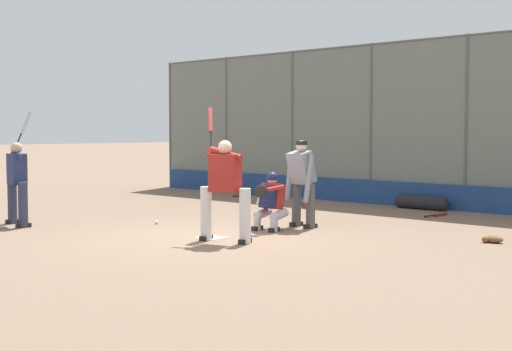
{
  "coord_description": "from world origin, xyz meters",
  "views": [
    {
      "loc": [
        -8.84,
        8.55,
        1.86
      ],
      "look_at": [
        -0.14,
        -1.0,
        1.05
      ],
      "focal_mm": 50.0,
      "sensor_mm": 36.0,
      "label": 1
    }
  ],
  "objects_px": {
    "batter_at_plate": "(225,187)",
    "catcher_behind_plate": "(270,200)",
    "batter_on_deck": "(17,180)",
    "spare_bat_by_padding": "(438,215)",
    "spare_bat_first_base_side": "(242,195)",
    "fielding_glove_on_dirt": "(492,239)",
    "baseball_loose": "(156,222)",
    "umpire_home": "(302,181)",
    "spare_bat_third_base_side": "(305,206)",
    "equipment_bag_dugout_side": "(421,202)"
  },
  "relations": [
    {
      "from": "umpire_home",
      "to": "batter_on_deck",
      "type": "bearing_deg",
      "value": 46.78
    },
    {
      "from": "spare_bat_by_padding",
      "to": "baseball_loose",
      "type": "xyz_separation_m",
      "value": [
        3.53,
        5.01,
        0.0
      ]
    },
    {
      "from": "batter_on_deck",
      "to": "batter_at_plate",
      "type": "bearing_deg",
      "value": -150.82
    },
    {
      "from": "umpire_home",
      "to": "baseball_loose",
      "type": "xyz_separation_m",
      "value": [
        2.44,
        1.59,
        -0.86
      ]
    },
    {
      "from": "catcher_behind_plate",
      "to": "equipment_bag_dugout_side",
      "type": "relative_size",
      "value": 0.78
    },
    {
      "from": "umpire_home",
      "to": "spare_bat_by_padding",
      "type": "relative_size",
      "value": 1.99
    },
    {
      "from": "batter_at_plate",
      "to": "catcher_behind_plate",
      "type": "relative_size",
      "value": 2.08
    },
    {
      "from": "batter_at_plate",
      "to": "umpire_home",
      "type": "height_order",
      "value": "batter_at_plate"
    },
    {
      "from": "batter_on_deck",
      "to": "spare_bat_by_padding",
      "type": "xyz_separation_m",
      "value": [
        -5.4,
        -6.96,
        -0.86
      ]
    },
    {
      "from": "fielding_glove_on_dirt",
      "to": "baseball_loose",
      "type": "height_order",
      "value": "fielding_glove_on_dirt"
    },
    {
      "from": "spare_bat_by_padding",
      "to": "fielding_glove_on_dirt",
      "type": "bearing_deg",
      "value": -132.95
    },
    {
      "from": "umpire_home",
      "to": "fielding_glove_on_dirt",
      "type": "distance_m",
      "value": 3.7
    },
    {
      "from": "batter_at_plate",
      "to": "batter_on_deck",
      "type": "distance_m",
      "value": 4.67
    },
    {
      "from": "baseball_loose",
      "to": "spare_bat_by_padding",
      "type": "bearing_deg",
      "value": -125.17
    },
    {
      "from": "batter_at_plate",
      "to": "umpire_home",
      "type": "bearing_deg",
      "value": -99.26
    },
    {
      "from": "spare_bat_third_base_side",
      "to": "spare_bat_first_base_side",
      "type": "xyz_separation_m",
      "value": [
        3.09,
        -1.04,
        0.0
      ]
    },
    {
      "from": "fielding_glove_on_dirt",
      "to": "baseball_loose",
      "type": "relative_size",
      "value": 4.56
    },
    {
      "from": "catcher_behind_plate",
      "to": "fielding_glove_on_dirt",
      "type": "relative_size",
      "value": 3.24
    },
    {
      "from": "spare_bat_by_padding",
      "to": "fielding_glove_on_dirt",
      "type": "relative_size",
      "value": 2.5
    },
    {
      "from": "batter_at_plate",
      "to": "spare_bat_by_padding",
      "type": "xyz_separation_m",
      "value": [
        -0.91,
        -5.7,
        -0.9
      ]
    },
    {
      "from": "fielding_glove_on_dirt",
      "to": "baseball_loose",
      "type": "distance_m",
      "value": 6.39
    },
    {
      "from": "spare_bat_third_base_side",
      "to": "equipment_bag_dugout_side",
      "type": "xyz_separation_m",
      "value": [
        -2.3,
        -1.5,
        0.13
      ]
    },
    {
      "from": "batter_at_plate",
      "to": "spare_bat_first_base_side",
      "type": "relative_size",
      "value": 2.53
    },
    {
      "from": "spare_bat_third_base_side",
      "to": "baseball_loose",
      "type": "bearing_deg",
      "value": -52.25
    },
    {
      "from": "batter_at_plate",
      "to": "spare_bat_by_padding",
      "type": "bearing_deg",
      "value": -112.69
    },
    {
      "from": "spare_bat_third_base_side",
      "to": "batter_on_deck",
      "type": "bearing_deg",
      "value": -67.31
    },
    {
      "from": "spare_bat_first_base_side",
      "to": "catcher_behind_plate",
      "type": "bearing_deg",
      "value": 58.96
    },
    {
      "from": "umpire_home",
      "to": "spare_bat_by_padding",
      "type": "bearing_deg",
      "value": -100.12
    },
    {
      "from": "spare_bat_third_base_side",
      "to": "baseball_loose",
      "type": "xyz_separation_m",
      "value": [
        0.27,
        4.44,
        0.0
      ]
    },
    {
      "from": "batter_at_plate",
      "to": "catcher_behind_plate",
      "type": "xyz_separation_m",
      "value": [
        0.36,
        -1.56,
        -0.37
      ]
    },
    {
      "from": "catcher_behind_plate",
      "to": "spare_bat_first_base_side",
      "type": "height_order",
      "value": "catcher_behind_plate"
    },
    {
      "from": "spare_bat_third_base_side",
      "to": "spare_bat_first_base_side",
      "type": "distance_m",
      "value": 3.26
    },
    {
      "from": "umpire_home",
      "to": "spare_bat_first_base_side",
      "type": "height_order",
      "value": "umpire_home"
    },
    {
      "from": "equipment_bag_dugout_side",
      "to": "spare_bat_by_padding",
      "type": "bearing_deg",
      "value": 135.48
    },
    {
      "from": "baseball_loose",
      "to": "batter_on_deck",
      "type": "bearing_deg",
      "value": 46.16
    },
    {
      "from": "spare_bat_first_base_side",
      "to": "fielding_glove_on_dirt",
      "type": "relative_size",
      "value": 2.67
    },
    {
      "from": "umpire_home",
      "to": "baseball_loose",
      "type": "height_order",
      "value": "umpire_home"
    },
    {
      "from": "batter_at_plate",
      "to": "umpire_home",
      "type": "relative_size",
      "value": 1.36
    },
    {
      "from": "catcher_behind_plate",
      "to": "spare_bat_first_base_side",
      "type": "relative_size",
      "value": 1.21
    },
    {
      "from": "spare_bat_by_padding",
      "to": "spare_bat_third_base_side",
      "type": "bearing_deg",
      "value": 105.29
    },
    {
      "from": "batter_at_plate",
      "to": "spare_bat_by_padding",
      "type": "height_order",
      "value": "batter_at_plate"
    },
    {
      "from": "batter_at_plate",
      "to": "spare_bat_by_padding",
      "type": "relative_size",
      "value": 2.7
    },
    {
      "from": "batter_at_plate",
      "to": "spare_bat_third_base_side",
      "type": "bearing_deg",
      "value": -79.03
    },
    {
      "from": "batter_at_plate",
      "to": "fielding_glove_on_dirt",
      "type": "xyz_separation_m",
      "value": [
        -3.37,
        -2.93,
        -0.87
      ]
    },
    {
      "from": "catcher_behind_plate",
      "to": "spare_bat_third_base_side",
      "type": "bearing_deg",
      "value": -68.03
    },
    {
      "from": "batter_at_plate",
      "to": "fielding_glove_on_dirt",
      "type": "distance_m",
      "value": 4.55
    },
    {
      "from": "spare_bat_by_padding",
      "to": "batter_at_plate",
      "type": "bearing_deg",
      "value": 176.38
    },
    {
      "from": "spare_bat_first_base_side",
      "to": "baseball_loose",
      "type": "distance_m",
      "value": 6.16
    },
    {
      "from": "batter_on_deck",
      "to": "equipment_bag_dugout_side",
      "type": "bearing_deg",
      "value": -105.94
    },
    {
      "from": "batter_on_deck",
      "to": "equipment_bag_dugout_side",
      "type": "distance_m",
      "value": 9.1
    }
  ]
}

